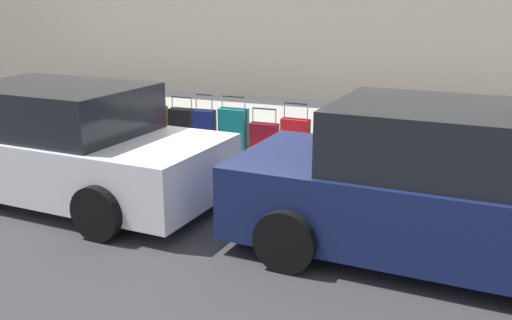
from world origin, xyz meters
The scene contains 17 objects.
ground_plane centered at (0.00, 0.00, 0.00)m, with size 40.00×40.00×0.00m, color #333335.
sidewalk_curb centered at (0.00, -2.50, 0.07)m, with size 18.00×5.00×0.14m, color #9E9B93.
suitcase_navy_0 centered at (-2.99, -0.63, 0.45)m, with size 0.48×0.19×0.85m.
suitcase_black_1 centered at (-2.44, -0.55, 0.46)m, with size 0.48×0.28×0.69m.
suitcase_olive_2 centered at (-1.89, -0.68, 0.42)m, with size 0.46×0.22×0.81m.
suitcase_silver_3 centered at (-1.39, -0.67, 0.45)m, with size 0.39×0.24×0.83m.
suitcase_red_4 centered at (-0.89, -0.62, 0.47)m, with size 0.45×0.21×0.93m.
suitcase_maroon_5 centered at (-0.34, -0.65, 0.41)m, with size 0.47×0.21×0.80m.
suitcase_teal_6 centered at (0.21, -0.67, 0.51)m, with size 0.47×0.25×0.96m.
suitcase_navy_7 centered at (0.71, -0.59, 0.49)m, with size 0.36×0.22×0.97m.
suitcase_black_8 centered at (1.19, -0.69, 0.47)m, with size 0.45×0.23×0.88m.
suitcase_olive_9 centered at (1.70, -0.63, 0.48)m, with size 0.41×0.26×0.94m.
suitcase_silver_10 centered at (2.21, -0.58, 0.46)m, with size 0.46×0.28×0.88m.
fire_hydrant centered at (3.06, -0.62, 0.56)m, with size 0.39×0.21×0.80m.
bollard_post centered at (3.58, -0.47, 0.47)m, with size 0.12×0.12×0.67m, color brown.
parked_car_navy_0 centered at (-3.30, 1.88, 0.75)m, with size 4.39×2.23×1.61m.
parked_car_white_1 centered at (1.63, 1.88, 0.72)m, with size 4.64×2.20×1.54m.
Camera 1 is at (-3.59, 7.57, 2.60)m, focal length 39.28 mm.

